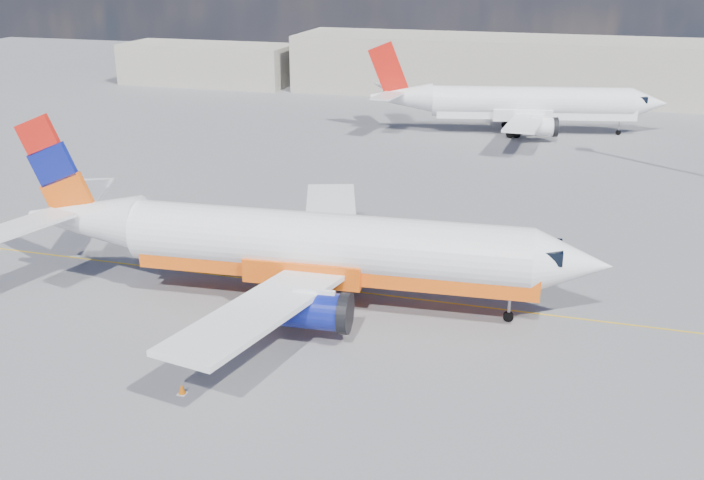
# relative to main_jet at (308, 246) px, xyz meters

# --- Properties ---
(ground) EXTENTS (240.00, 240.00, 0.00)m
(ground) POSITION_rel_main_jet_xyz_m (3.57, -0.78, -3.57)
(ground) COLOR slate
(ground) RESTS_ON ground
(taxi_line) EXTENTS (70.00, 0.15, 0.01)m
(taxi_line) POSITION_rel_main_jet_xyz_m (3.57, 2.22, -3.57)
(taxi_line) COLOR gold
(taxi_line) RESTS_ON ground
(terminal_main) EXTENTS (70.00, 14.00, 8.00)m
(terminal_main) POSITION_rel_main_jet_xyz_m (8.57, 74.22, 0.43)
(terminal_main) COLOR #BCB4A2
(terminal_main) RESTS_ON ground
(terminal_annex) EXTENTS (26.00, 10.00, 6.00)m
(terminal_annex) POSITION_rel_main_jet_xyz_m (-41.43, 71.22, -0.57)
(terminal_annex) COLOR #BCB4A2
(terminal_annex) RESTS_ON ground
(main_jet) EXTENTS (35.37, 27.92, 10.72)m
(main_jet) POSITION_rel_main_jet_xyz_m (0.00, 0.00, 0.00)
(main_jet) COLOR white
(main_jet) RESTS_ON ground
(second_jet) EXTENTS (33.57, 25.86, 10.13)m
(second_jet) POSITION_rel_main_jet_xyz_m (7.96, 49.47, -0.20)
(second_jet) COLOR white
(second_jet) RESTS_ON ground
(traffic_cone) EXTENTS (0.41, 0.41, 0.57)m
(traffic_cone) POSITION_rel_main_jet_xyz_m (-2.35, -11.40, -3.29)
(traffic_cone) COLOR white
(traffic_cone) RESTS_ON ground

